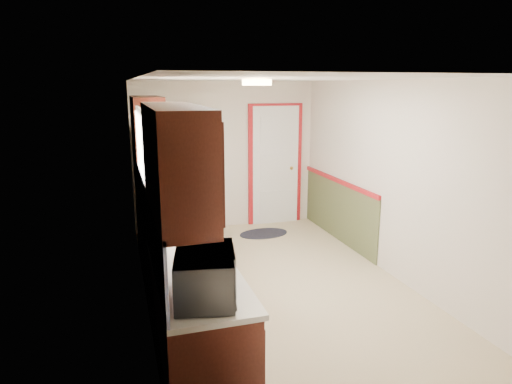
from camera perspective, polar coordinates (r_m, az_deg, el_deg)
room_shell at (r=5.17m, az=2.63°, el=0.54°), size 3.20×5.20×2.52m
kitchen_run at (r=4.73m, az=-10.51°, el=-5.80°), size 0.63×4.00×2.20m
back_wall_trim at (r=7.60m, az=4.05°, el=2.23°), size 1.12×2.30×2.08m
ceiling_fixture at (r=4.76m, az=0.11°, el=13.55°), size 0.30×0.30×0.06m
microwave at (r=3.08m, az=-6.36°, el=-9.72°), size 0.42×0.63×0.39m
refrigerator at (r=6.98m, az=-11.08°, el=0.99°), size 0.78×0.76×1.77m
rug at (r=7.37m, az=0.96°, el=-5.20°), size 0.83×0.58×0.01m
cooktop at (r=5.69m, az=-11.37°, el=-1.11°), size 0.55×0.66×0.02m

